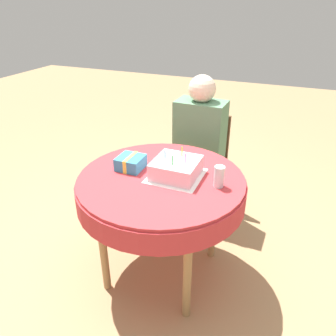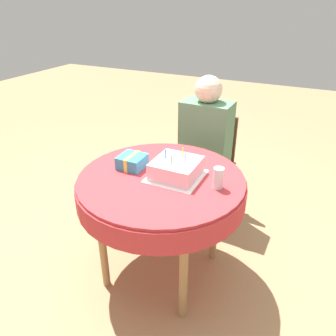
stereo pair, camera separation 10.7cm
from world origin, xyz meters
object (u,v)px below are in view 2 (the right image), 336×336
Objects in this scene: gift_box at (132,162)px; person at (205,137)px; chair at (207,161)px; birthday_cake at (176,168)px; drinking_glass at (218,178)px.

person is at bearing 74.48° from gift_box.
person is 7.39× the size of gift_box.
birthday_cake reaches higher than chair.
birthday_cake is at bearing 175.53° from drinking_glass.
gift_box is at bearing -103.89° from person.
chair is 0.92m from birthday_cake.
birthday_cake is at bearing 2.95° from gift_box.
gift_box is (-0.58, 0.01, -0.02)m from drinking_glass.
birthday_cake is at bearing -82.56° from chair.
person is 0.77m from birthday_cake.
person is 4.59× the size of birthday_cake.
chair is at bearing 95.81° from birthday_cake.
drinking_glass is at bearing -0.56° from gift_box.
gift_box is at bearing 179.44° from drinking_glass.
person is at bearing -90.00° from chair.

